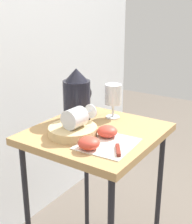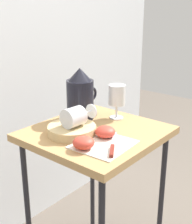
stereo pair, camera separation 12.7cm
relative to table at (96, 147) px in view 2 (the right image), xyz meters
The scene contains 10 objects.
curtain_drape 0.65m from the table, 90.00° to the left, with size 2.40×0.03×1.98m, color white.
table is the anchor object (origin of this frame).
linen_napkin 0.16m from the table, 129.16° to the right, with size 0.21×0.19×0.00m, color silver.
basket_tray 0.14m from the table, 151.38° to the left, with size 0.19×0.19×0.04m, color tan.
pitcher 0.23m from the table, 65.53° to the left, with size 0.17×0.12×0.23m.
wine_glass_upright 0.25m from the table, ahead, with size 0.08×0.08×0.16m.
wine_glass_tipped_near 0.18m from the table, 156.54° to the left, with size 0.15×0.08×0.08m.
apple_half_left 0.21m from the table, 154.24° to the right, with size 0.08×0.08×0.04m, color #CC3D2D.
apple_half_right 0.13m from the table, 115.53° to the right, with size 0.08×0.08×0.04m, color #CC3D2D.
knife 0.21m from the table, 121.83° to the right, with size 0.19×0.13×0.01m.
Camera 2 is at (-0.93, -0.77, 1.22)m, focal length 50.46 mm.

